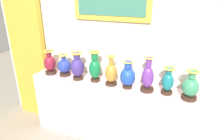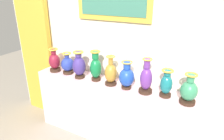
{
  "view_description": "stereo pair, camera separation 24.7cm",
  "coord_description": "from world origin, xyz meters",
  "px_view_note": "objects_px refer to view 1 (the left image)",
  "views": [
    {
      "loc": [
        0.87,
        -2.13,
        1.96
      ],
      "look_at": [
        0.0,
        0.0,
        1.03
      ],
      "focal_mm": 32.65,
      "sensor_mm": 36.0,
      "label": 1
    },
    {
      "loc": [
        1.09,
        -2.02,
        1.96
      ],
      "look_at": [
        0.0,
        0.0,
        1.03
      ],
      "focal_mm": 32.65,
      "sensor_mm": 36.0,
      "label": 2
    }
  ],
  "objects_px": {
    "vase_cobalt": "(64,66)",
    "vase_violet": "(148,77)",
    "vase_indigo": "(77,67)",
    "vase_burgundy": "(50,63)",
    "vase_jade": "(190,87)",
    "vase_sapphire": "(128,76)",
    "vase_teal": "(168,81)",
    "vase_ochre": "(111,73)",
    "vase_emerald": "(95,68)"
  },
  "relations": [
    {
      "from": "vase_indigo",
      "to": "vase_ochre",
      "type": "xyz_separation_m",
      "value": [
        0.46,
        0.02,
        -0.02
      ]
    },
    {
      "from": "vase_cobalt",
      "to": "vase_emerald",
      "type": "distance_m",
      "value": 0.47
    },
    {
      "from": "vase_indigo",
      "to": "vase_emerald",
      "type": "relative_size",
      "value": 0.92
    },
    {
      "from": "vase_cobalt",
      "to": "vase_ochre",
      "type": "height_order",
      "value": "vase_ochre"
    },
    {
      "from": "vase_emerald",
      "to": "vase_teal",
      "type": "bearing_deg",
      "value": 0.38
    },
    {
      "from": "vase_emerald",
      "to": "vase_ochre",
      "type": "xyz_separation_m",
      "value": [
        0.23,
        -0.02,
        -0.03
      ]
    },
    {
      "from": "vase_indigo",
      "to": "vase_violet",
      "type": "relative_size",
      "value": 0.9
    },
    {
      "from": "vase_emerald",
      "to": "vase_jade",
      "type": "xyz_separation_m",
      "value": [
        1.13,
        -0.03,
        -0.04
      ]
    },
    {
      "from": "vase_violet",
      "to": "vase_jade",
      "type": "xyz_separation_m",
      "value": [
        0.46,
        -0.02,
        -0.03
      ]
    },
    {
      "from": "vase_cobalt",
      "to": "vase_violet",
      "type": "bearing_deg",
      "value": -1.2
    },
    {
      "from": "vase_jade",
      "to": "vase_burgundy",
      "type": "bearing_deg",
      "value": 179.48
    },
    {
      "from": "vase_sapphire",
      "to": "vase_indigo",
      "type": "bearing_deg",
      "value": -178.94
    },
    {
      "from": "vase_emerald",
      "to": "vase_jade",
      "type": "relative_size",
      "value": 1.2
    },
    {
      "from": "vase_sapphire",
      "to": "vase_violet",
      "type": "relative_size",
      "value": 0.82
    },
    {
      "from": "vase_burgundy",
      "to": "vase_cobalt",
      "type": "relative_size",
      "value": 1.11
    },
    {
      "from": "vase_violet",
      "to": "vase_jade",
      "type": "relative_size",
      "value": 1.24
    },
    {
      "from": "vase_cobalt",
      "to": "vase_jade",
      "type": "xyz_separation_m",
      "value": [
        1.59,
        -0.04,
        0.01
      ]
    },
    {
      "from": "vase_cobalt",
      "to": "vase_indigo",
      "type": "bearing_deg",
      "value": -10.84
    },
    {
      "from": "vase_teal",
      "to": "vase_violet",
      "type": "bearing_deg",
      "value": -174.47
    },
    {
      "from": "vase_burgundy",
      "to": "vase_sapphire",
      "type": "height_order",
      "value": "same"
    },
    {
      "from": "vase_burgundy",
      "to": "vase_ochre",
      "type": "bearing_deg",
      "value": -0.34
    },
    {
      "from": "vase_burgundy",
      "to": "vase_jade",
      "type": "relative_size",
      "value": 1.01
    },
    {
      "from": "vase_burgundy",
      "to": "vase_indigo",
      "type": "bearing_deg",
      "value": -2.73
    },
    {
      "from": "vase_burgundy",
      "to": "vase_ochre",
      "type": "xyz_separation_m",
      "value": [
        0.9,
        -0.01,
        0.0
      ]
    },
    {
      "from": "vase_emerald",
      "to": "vase_sapphire",
      "type": "distance_m",
      "value": 0.44
    },
    {
      "from": "vase_cobalt",
      "to": "vase_ochre",
      "type": "distance_m",
      "value": 0.69
    },
    {
      "from": "vase_ochre",
      "to": "vase_teal",
      "type": "height_order",
      "value": "vase_ochre"
    },
    {
      "from": "vase_emerald",
      "to": "vase_violet",
      "type": "distance_m",
      "value": 0.67
    },
    {
      "from": "vase_teal",
      "to": "vase_ochre",
      "type": "bearing_deg",
      "value": -177.75
    },
    {
      "from": "vase_indigo",
      "to": "vase_emerald",
      "type": "xyz_separation_m",
      "value": [
        0.23,
        0.04,
        0.01
      ]
    },
    {
      "from": "vase_ochre",
      "to": "vase_sapphire",
      "type": "xyz_separation_m",
      "value": [
        0.21,
        -0.0,
        -0.0
      ]
    },
    {
      "from": "vase_cobalt",
      "to": "vase_sapphire",
      "type": "height_order",
      "value": "vase_sapphire"
    },
    {
      "from": "vase_cobalt",
      "to": "vase_emerald",
      "type": "bearing_deg",
      "value": -1.03
    },
    {
      "from": "vase_violet",
      "to": "vase_ochre",
      "type": "bearing_deg",
      "value": -179.39
    },
    {
      "from": "vase_burgundy",
      "to": "vase_indigo",
      "type": "relative_size",
      "value": 0.91
    },
    {
      "from": "vase_indigo",
      "to": "vase_emerald",
      "type": "height_order",
      "value": "vase_emerald"
    },
    {
      "from": "vase_burgundy",
      "to": "vase_violet",
      "type": "height_order",
      "value": "vase_violet"
    },
    {
      "from": "vase_burgundy",
      "to": "vase_sapphire",
      "type": "bearing_deg",
      "value": -0.45
    },
    {
      "from": "vase_burgundy",
      "to": "vase_violet",
      "type": "bearing_deg",
      "value": -0.03
    },
    {
      "from": "vase_sapphire",
      "to": "vase_teal",
      "type": "bearing_deg",
      "value": 3.72
    },
    {
      "from": "vase_indigo",
      "to": "vase_ochre",
      "type": "bearing_deg",
      "value": 1.98
    },
    {
      "from": "vase_sapphire",
      "to": "vase_teal",
      "type": "distance_m",
      "value": 0.45
    },
    {
      "from": "vase_violet",
      "to": "vase_jade",
      "type": "distance_m",
      "value": 0.46
    },
    {
      "from": "vase_emerald",
      "to": "vase_jade",
      "type": "bearing_deg",
      "value": -1.57
    },
    {
      "from": "vase_ochre",
      "to": "vase_teal",
      "type": "relative_size",
      "value": 1.17
    },
    {
      "from": "vase_violet",
      "to": "vase_cobalt",
      "type": "bearing_deg",
      "value": 178.8
    },
    {
      "from": "vase_indigo",
      "to": "vase_ochre",
      "type": "relative_size",
      "value": 0.99
    },
    {
      "from": "vase_emerald",
      "to": "vase_cobalt",
      "type": "bearing_deg",
      "value": 178.97
    },
    {
      "from": "vase_teal",
      "to": "vase_jade",
      "type": "height_order",
      "value": "vase_jade"
    },
    {
      "from": "vase_jade",
      "to": "vase_cobalt",
      "type": "bearing_deg",
      "value": 178.58
    }
  ]
}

